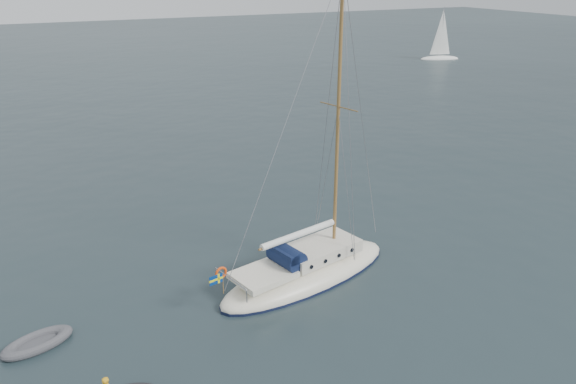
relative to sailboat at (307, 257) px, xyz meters
name	(u,v)px	position (x,y,z in m)	size (l,w,h in m)	color
ground	(280,275)	(-1.05, 0.81, -1.12)	(300.00, 300.00, 0.00)	black
sailboat	(307,257)	(0.00, 0.00, 0.00)	(10.36, 3.10, 14.76)	white
dinghy	(37,343)	(-12.12, 0.07, -0.94)	(2.84, 1.28, 0.41)	#4B4B4F
distant_yacht_b	(441,36)	(52.39, 51.80, 2.58)	(6.53, 3.48, 8.66)	white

